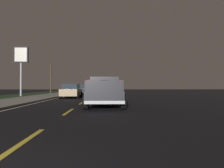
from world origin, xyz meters
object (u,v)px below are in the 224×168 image
pickup_truck (104,91)px  sedan_blue (106,91)px  bare_tree_far (51,78)px  sedan_tan (71,91)px  sedan_green (104,89)px  gas_price_sign (21,59)px  sedan_black (80,90)px

pickup_truck → sedan_blue: bearing=-0.7°
pickup_truck → bare_tree_far: size_ratio=0.94×
sedan_blue → sedan_tan: (0.55, 3.77, 0.00)m
sedan_green → gas_price_sign: (-15.01, 11.06, 4.21)m
pickup_truck → sedan_tan: 9.86m
sedan_black → bare_tree_far: size_ratio=0.76×
sedan_blue → gas_price_sign: gas_price_sign is taller
pickup_truck → gas_price_sign: gas_price_sign is taller
sedan_green → sedan_tan: bearing=170.2°
gas_price_sign → bare_tree_far: (12.94, -0.34, -2.00)m
pickup_truck → sedan_blue: size_ratio=1.23×
sedan_green → pickup_truck: bearing=-179.6°
sedan_tan → gas_price_sign: (4.90, 7.61, 4.21)m
sedan_blue → gas_price_sign: (5.45, 11.38, 4.21)m
sedan_black → bare_tree_far: bearing=36.1°
pickup_truck → gas_price_sign: bearing=38.8°
sedan_black → gas_price_sign: bearing=112.1°
sedan_blue → gas_price_sign: size_ratio=0.66×
pickup_truck → sedan_black: 17.51m
sedan_blue → pickup_truck: bearing=179.3°
sedan_green → sedan_black: same height
pickup_truck → sedan_tan: pickup_truck is taller
bare_tree_far → sedan_blue: bearing=-149.0°
gas_price_sign → bare_tree_far: 13.09m
sedan_blue → sedan_black: size_ratio=1.00×
sedan_blue → sedan_black: 9.34m
sedan_tan → sedan_green: 20.20m
sedan_green → sedan_black: 12.45m
pickup_truck → gas_price_sign: size_ratio=0.81×
sedan_black → gas_price_sign: 9.17m
sedan_tan → sedan_black: same height
gas_price_sign → bare_tree_far: gas_price_sign is taller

